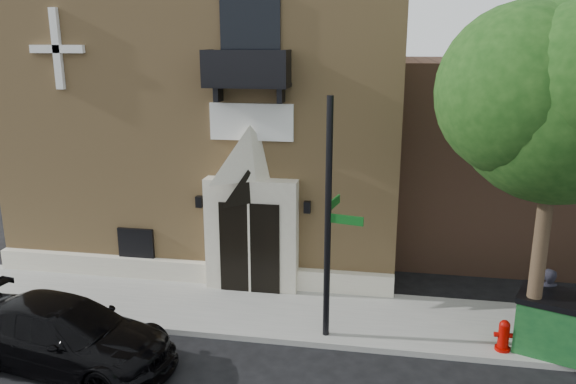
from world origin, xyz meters
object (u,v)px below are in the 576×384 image
object	(u,v)px
black_sedan	(65,334)
dumpster	(566,326)
pedestrian_near	(545,303)
street_sign	(329,221)
fire_hydrant	(504,335)

from	to	relation	value
black_sedan	dumpster	world-z (taller)	dumpster
dumpster	pedestrian_near	xyz separation A→B (m)	(-0.31, 0.70, 0.19)
street_sign	pedestrian_near	distance (m)	5.50
fire_hydrant	pedestrian_near	xyz separation A→B (m)	(1.01, 0.77, 0.51)
pedestrian_near	fire_hydrant	bearing A→B (deg)	27.17
street_sign	black_sedan	bearing A→B (deg)	-147.06
black_sedan	fire_hydrant	bearing A→B (deg)	-68.27
dumpster	pedestrian_near	size ratio (longest dim) A/B	1.35
dumpster	pedestrian_near	bearing A→B (deg)	135.04
fire_hydrant	dumpster	size ratio (longest dim) A/B	0.32
black_sedan	pedestrian_near	size ratio (longest dim) A/B	2.91
fire_hydrant	street_sign	bearing A→B (deg)	179.64
fire_hydrant	pedestrian_near	distance (m)	1.37
dumpster	black_sedan	bearing A→B (deg)	-147.70
black_sedan	street_sign	distance (m)	6.39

